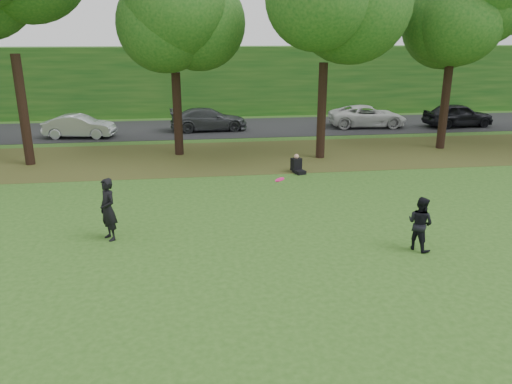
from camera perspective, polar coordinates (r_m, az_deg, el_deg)
The scene contains 9 objects.
ground at distance 13.12m, azimuth 3.96°, elevation -9.41°, with size 120.00×120.00×0.00m, color #2C531A.
leaf_litter at distance 25.26m, azimuth -1.93°, elevation 4.08°, with size 60.00×7.00×0.01m, color #4E391C.
street at distance 33.05m, azimuth -3.36°, elevation 7.34°, with size 70.00×7.00×0.02m, color black.
far_hedge at distance 38.65m, azimuth -4.14°, elevation 12.56°, with size 70.00×3.00×5.00m, color #154C17.
player_left at distance 15.51m, azimuth -16.56°, elevation -1.93°, with size 0.70×0.46×1.91m, color black.
player_right at distance 14.98m, azimuth 18.25°, elevation -3.43°, with size 0.77×0.60×1.59m, color black.
parked_cars at distance 32.11m, azimuth -0.15°, elevation 8.35°, with size 38.71×3.88×1.53m.
frisbee at distance 14.05m, azimuth 2.72°, elevation 1.43°, with size 0.34×0.35×0.13m.
seated_person at distance 22.34m, azimuth 4.72°, elevation 3.01°, with size 0.62×0.82×0.83m.
Camera 1 is at (-2.44, -11.42, 5.99)m, focal length 35.00 mm.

